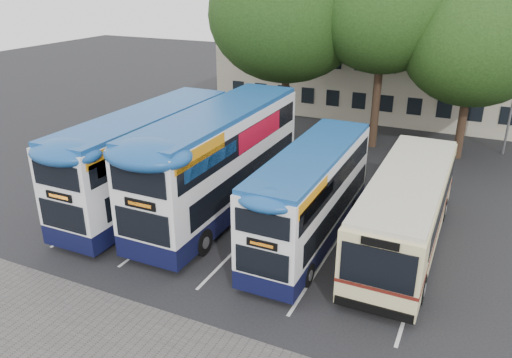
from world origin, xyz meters
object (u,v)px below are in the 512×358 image
object	(u,v)px
bus_dd_right	(311,192)
bus_single	(407,206)
tree_right	(474,47)
bus_dd_left	(148,155)
tree_mid	(384,16)
tree_left	(287,15)
bus_dd_mid	(220,157)

from	to	relation	value
bus_dd_right	bus_single	distance (m)	3.86
tree_right	bus_dd_left	xyz separation A→B (m)	(-12.93, -13.29, -4.09)
tree_mid	bus_dd_left	xyz separation A→B (m)	(-7.75, -13.26, -5.56)
bus_dd_right	tree_mid	bearing A→B (deg)	91.80
tree_right	bus_single	world-z (taller)	tree_right
tree_left	bus_single	xyz separation A→B (m)	(10.15, -12.04, -6.18)
bus_dd_mid	bus_single	xyz separation A→B (m)	(8.38, 0.26, -0.89)
tree_right	bus_single	distance (m)	13.19
tree_right	tree_mid	bearing A→B (deg)	-179.70
tree_mid	bus_single	xyz separation A→B (m)	(4.06, -12.20, -6.28)
tree_mid	tree_left	bearing A→B (deg)	-178.51
tree_mid	bus_dd_right	bearing A→B (deg)	-88.20
bus_dd_left	bus_dd_right	xyz separation A→B (m)	(8.17, -0.18, -0.33)
bus_dd_mid	tree_mid	bearing A→B (deg)	70.87
tree_right	bus_dd_mid	world-z (taller)	tree_right
tree_left	tree_mid	world-z (taller)	tree_left
bus_dd_right	bus_single	size ratio (longest dim) A/B	0.90
bus_single	tree_mid	bearing A→B (deg)	108.38
bus_dd_left	bus_dd_mid	xyz separation A→B (m)	(3.43, 0.80, 0.16)
bus_dd_right	bus_dd_mid	bearing A→B (deg)	168.31
tree_right	bus_dd_left	bearing A→B (deg)	-134.21
tree_right	bus_dd_right	distance (m)	14.95
tree_left	tree_mid	distance (m)	6.10
tree_right	bus_single	bearing A→B (deg)	-95.26
tree_right	bus_dd_right	world-z (taller)	tree_right
bus_dd_right	bus_single	xyz separation A→B (m)	(3.63, 1.24, -0.40)
tree_mid	bus_dd_right	distance (m)	14.68
tree_left	tree_mid	xyz separation A→B (m)	(6.09, 0.16, 0.11)
bus_dd_left	tree_mid	bearing A→B (deg)	59.71
tree_left	tree_mid	bearing A→B (deg)	1.49
tree_left	bus_dd_left	size ratio (longest dim) A/B	1.11
bus_single	tree_left	bearing A→B (deg)	130.11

